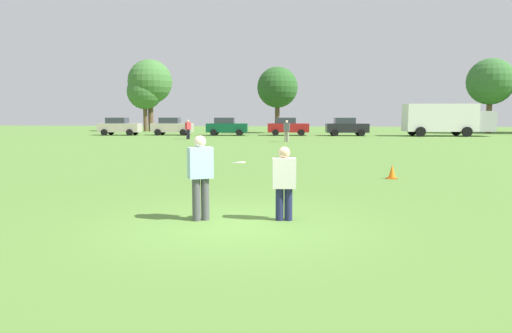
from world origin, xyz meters
TOP-DOWN VIEW (x-y plane):
  - ground_plane at (0.00, 0.00)m, footprint 154.00×154.00m
  - player_thrower at (-0.68, 0.26)m, footprint 0.55×0.47m
  - player_defender at (0.99, 0.45)m, footprint 0.49×0.32m
  - frisbee at (0.08, 0.32)m, footprint 0.27×0.27m
  - traffic_cone at (4.20, 7.10)m, footprint 0.32×0.32m
  - parked_car_near_left at (-18.37, 37.94)m, footprint 4.33×2.47m
  - parked_car_mid_left at (-13.00, 38.71)m, footprint 4.33×2.47m
  - parked_car_center at (-7.23, 38.85)m, footprint 4.33×2.47m
  - parked_car_mid_right at (-0.99, 39.54)m, footprint 4.33×2.47m
  - parked_car_near_right at (4.96, 39.52)m, footprint 4.33×2.47m
  - box_truck at (14.66, 39.73)m, footprint 8.66×3.43m
  - bystander_sideline_watcher at (-9.20, 31.02)m, footprint 0.48×0.53m
  - bystander_far_jogger at (-0.47, 28.08)m, footprint 0.49×0.31m
  - tree_west_oak at (-19.61, 49.09)m, footprint 4.47×4.47m
  - tree_west_maple at (-19.07, 49.60)m, footprint 5.59×5.59m
  - tree_center_elm at (-2.51, 45.49)m, footprint 4.66×4.66m
  - tree_east_birch at (21.40, 47.42)m, footprint 5.19×5.19m

SIDE VIEW (x-z plane):
  - ground_plane at x=0.00m, z-range 0.00..0.00m
  - traffic_cone at x=4.20m, z-range -0.01..0.47m
  - player_defender at x=0.99m, z-range 0.08..1.58m
  - parked_car_near_left at x=-18.37m, z-range 0.01..1.83m
  - parked_car_mid_left at x=-13.00m, z-range 0.01..1.83m
  - parked_car_center at x=-7.23m, z-range 0.01..1.83m
  - parked_car_mid_right at x=-0.99m, z-range 0.01..1.83m
  - parked_car_near_right at x=4.96m, z-range 0.01..1.83m
  - bystander_sideline_watcher at x=-9.20m, z-range 0.11..1.78m
  - bystander_far_jogger at x=-0.47m, z-range 0.11..1.80m
  - player_thrower at x=-0.68m, z-range 0.11..1.83m
  - frisbee at x=0.08m, z-range 1.13..1.22m
  - box_truck at x=14.66m, z-range 0.16..3.34m
  - tree_west_oak at x=-19.61m, z-range 1.36..8.63m
  - tree_center_elm at x=-2.51m, z-range 1.42..9.00m
  - tree_east_birch at x=21.40m, z-range 1.58..10.02m
  - tree_west_maple at x=-19.07m, z-range 1.71..10.80m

